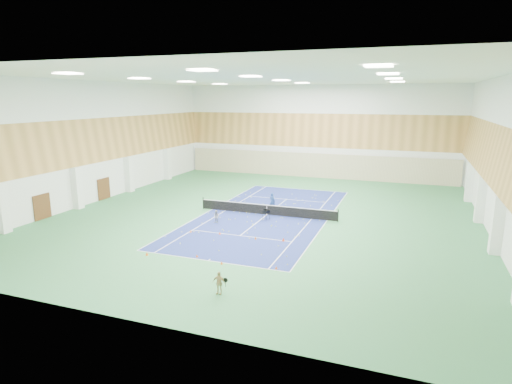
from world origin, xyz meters
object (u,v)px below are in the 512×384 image
coach (272,202)px  ball_cart (266,215)px  child_apron (219,283)px  tennis_net (267,209)px  child_court (217,217)px

coach → ball_cart: coach is taller
coach → child_apron: bearing=118.1°
coach → child_apron: (2.70, -17.60, -0.22)m
tennis_net → child_court: size_ratio=11.75×
coach → child_court: bearing=79.9°
tennis_net → ball_cart: tennis_net is taller
tennis_net → child_apron: bearing=-80.5°
tennis_net → child_apron: size_ratio=10.05×
coach → child_court: size_ratio=1.57×
coach → ball_cart: size_ratio=1.92×
child_court → child_apron: 13.40m
tennis_net → ball_cart: 1.54m
tennis_net → child_court: (-3.16, -3.91, -0.01)m
coach → tennis_net: bearing=110.2°
child_court → child_apron: child_apron is taller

